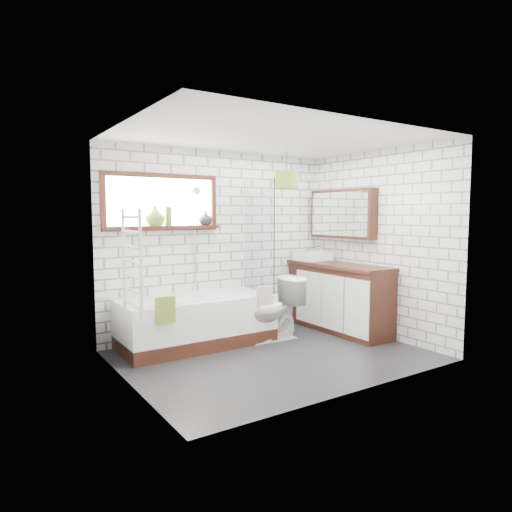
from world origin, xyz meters
TOP-DOWN VIEW (x-y plane):
  - floor at (0.00, 0.00)m, footprint 3.40×2.60m
  - ceiling at (0.00, 0.00)m, footprint 3.40×2.60m
  - wall_back at (0.00, 1.30)m, footprint 3.40×0.01m
  - wall_front at (0.00, -1.30)m, footprint 3.40×0.01m
  - wall_left at (-1.70, 0.00)m, footprint 0.01×2.60m
  - wall_right at (1.70, 0.00)m, footprint 0.01×2.60m
  - window at (-0.85, 1.26)m, footprint 1.52×0.16m
  - towel_radiator at (-1.66, 0.00)m, footprint 0.06×0.52m
  - mirror_cabinet at (1.62, 0.60)m, footprint 0.16×1.20m
  - shower_riser at (-0.40, 1.26)m, footprint 0.02×0.02m
  - bathtub at (-0.57, 0.88)m, footprint 1.90×0.84m
  - shower_screen at (0.36, 0.88)m, footprint 0.02×0.72m
  - towel_green at (-1.15, 0.46)m, footprint 0.22×0.06m
  - towel_beige at (0.18, 0.46)m, footprint 0.22×0.06m
  - vanity at (1.43, 0.45)m, footprint 0.54×1.68m
  - basin at (1.37, 0.95)m, footprint 0.45×0.40m
  - tap at (1.53, 0.95)m, footprint 0.03×0.03m
  - toilet at (0.35, 0.56)m, footprint 0.50×0.83m
  - vase_olive at (-0.96, 1.23)m, footprint 0.26×0.26m
  - vase_dark at (-0.25, 1.23)m, footprint 0.20×0.20m
  - bottle at (-0.78, 1.23)m, footprint 0.08×0.08m
  - pendant at (0.72, 0.74)m, footprint 0.31×0.31m

SIDE VIEW (x-z plane):
  - floor at x=0.00m, z-range -0.01..0.00m
  - bathtub at x=-0.57m, z-range 0.00..0.62m
  - toilet at x=0.35m, z-range 0.00..0.83m
  - vanity at x=1.43m, z-range 0.00..0.96m
  - towel_green at x=-1.15m, z-range 0.45..0.74m
  - towel_beige at x=0.18m, z-range 0.45..0.74m
  - basin at x=1.37m, z-range 0.96..1.09m
  - tap at x=1.53m, z-range 1.01..1.16m
  - towel_radiator at x=-1.66m, z-range 0.70..1.70m
  - wall_back at x=0.00m, z-range 0.00..2.50m
  - wall_front at x=0.00m, z-range 0.00..2.50m
  - wall_left at x=-1.70m, z-range 0.00..2.50m
  - wall_right at x=1.70m, z-range 0.00..2.50m
  - shower_riser at x=-0.40m, z-range 0.70..2.00m
  - shower_screen at x=0.36m, z-range 0.62..2.12m
  - vase_dark at x=-0.25m, z-range 1.48..1.67m
  - bottle at x=-0.78m, z-range 1.48..1.72m
  - vase_olive at x=-0.96m, z-range 1.48..1.73m
  - mirror_cabinet at x=1.62m, z-range 1.30..2.00m
  - window at x=-0.85m, z-range 1.46..2.14m
  - pendant at x=0.72m, z-range 1.99..2.21m
  - ceiling at x=0.00m, z-range 2.50..2.51m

